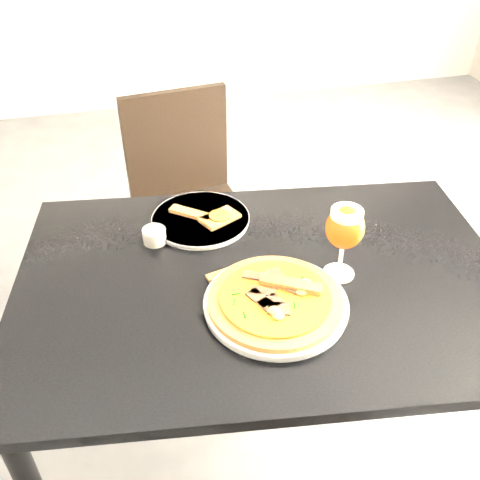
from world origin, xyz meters
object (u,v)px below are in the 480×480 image
object	(u,v)px
chair_far	(189,204)
pizza	(276,299)
beer_glass	(345,228)
dining_table	(263,303)

from	to	relation	value
chair_far	pizza	distance (m)	0.92
pizza	beer_glass	world-z (taller)	beer_glass
dining_table	pizza	size ratio (longest dim) A/B	4.27
chair_far	dining_table	bearing A→B (deg)	-92.56
dining_table	chair_far	size ratio (longest dim) A/B	1.45
dining_table	beer_glass	size ratio (longest dim) A/B	6.78
beer_glass	pizza	bearing A→B (deg)	-157.71
chair_far	pizza	world-z (taller)	chair_far
dining_table	pizza	bearing A→B (deg)	-84.14
dining_table	chair_far	world-z (taller)	chair_far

